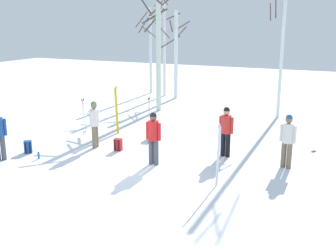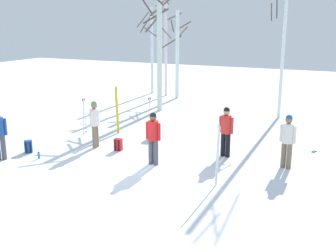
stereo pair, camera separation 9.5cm
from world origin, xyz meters
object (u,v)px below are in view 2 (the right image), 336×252
ski_poles_1 (84,115)px  water_bottle_0 (39,155)px  backpack_1 (28,147)px  ski_pair_planted_1 (218,155)px  birch_tree_3 (159,48)px  water_bottle_1 (149,141)px  birch_tree_4 (285,27)px  person_1 (95,121)px  ski_pair_planted_0 (117,110)px  backpack_0 (118,145)px  ski_poles_0 (150,115)px  person_3 (226,129)px  birch_tree_2 (177,52)px  birch_tree_1 (166,41)px  person_4 (153,135)px  backpack_2 (151,134)px  person_2 (288,138)px  ski_pair_lying_0 (313,152)px  birch_tree_0 (152,47)px

ski_poles_1 → water_bottle_0: bearing=-81.9°
backpack_1 → ski_poles_1: bearing=83.5°
ski_pair_planted_1 → birch_tree_3: (-5.79, 8.16, 2.30)m
water_bottle_1 → birch_tree_4: (3.67, 6.36, 4.10)m
person_1 → ski_pair_planted_0: bearing=99.0°
ski_pair_planted_1 → backpack_0: 4.49m
ski_poles_0 → backpack_0: bearing=-91.8°
ski_poles_0 → water_bottle_1: bearing=-64.2°
ski_poles_1 → birch_tree_4: birch_tree_4 is taller
ski_poles_1 → backpack_0: size_ratio=3.33×
person_3 → backpack_0: 3.85m
ski_poles_1 → birch_tree_2: (0.23, 8.87, 1.92)m
water_bottle_0 → backpack_0: bearing=43.8°
backpack_0 → birch_tree_1: (-3.12, 10.59, 3.08)m
ski_pair_planted_0 → ski_poles_1: (-1.14, -0.69, -0.18)m
ski_poles_1 → birch_tree_4: (6.67, 6.26, 3.42)m
birch_tree_3 → ski_poles_0: bearing=-68.6°
backpack_0 → birch_tree_4: bearing=60.7°
person_4 → ski_pair_planted_0: ski_pair_planted_0 is taller
person_3 → water_bottle_1: bearing=175.1°
person_3 → birch_tree_2: 11.05m
water_bottle_1 → backpack_1: bearing=-140.4°
ski_pair_planted_1 → birch_tree_1: 14.35m
person_4 → backpack_2: (-1.37, 2.54, -0.77)m
ski_poles_0 → backpack_2: size_ratio=3.49×
birch_tree_2 → person_2: bearing=-50.3°
ski_poles_1 → water_bottle_1: ski_poles_1 is taller
person_4 → backpack_2: person_4 is taller
ski_pair_lying_0 → birch_tree_4: 6.72m
ski_pair_planted_0 → birch_tree_2: size_ratio=0.38×
backpack_2 → birch_tree_4: bearing=56.5°
backpack_0 → birch_tree_1: bearing=106.4°
backpack_1 → backpack_0: bearing=29.1°
person_1 → ski_poles_0: 2.54m
ski_poles_1 → birch_tree_3: birch_tree_3 is taller
ski_poles_1 → backpack_1: bearing=-96.5°
person_4 → backpack_2: 2.99m
backpack_0 → birch_tree_3: bearing=103.8°
birch_tree_1 → birch_tree_4: (7.38, -3.01, 0.91)m
birch_tree_0 → backpack_2: bearing=-63.1°
backpack_2 → birch_tree_0: birch_tree_0 is taller
backpack_1 → person_4: bearing=9.4°
birch_tree_0 → person_3: bearing=-51.9°
person_4 → ski_poles_1: size_ratio=1.17×
person_2 → backpack_2: bearing=168.4°
person_4 → ski_poles_1: bearing=153.5°
birch_tree_4 → birch_tree_2: bearing=158.0°
birch_tree_3 → ski_pair_planted_0: bearing=-85.6°
ski_poles_1 → ski_pair_planted_0: bearing=31.0°
ski_pair_planted_0 → ski_pair_lying_0: size_ratio=1.18×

